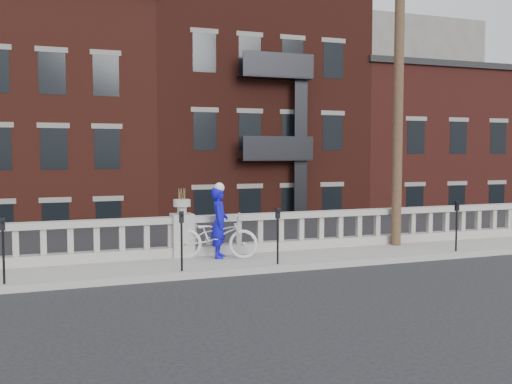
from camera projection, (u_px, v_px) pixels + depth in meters
ground at (227, 299)px, 11.01m from camera, size 120.00×120.00×0.00m
sidewalk at (191, 266)px, 13.81m from camera, size 32.00×2.20×0.15m
balustrade at (182, 237)px, 14.67m from camera, size 28.00×0.34×1.03m
planter_pedestal at (182, 230)px, 14.65m from camera, size 0.55×0.55×1.76m
lower_level at (119, 155)px, 32.62m from camera, size 80.00×44.00×20.80m
utility_pole at (399, 67)px, 16.12m from camera, size 1.60×0.28×10.00m
parking_meter_a at (3, 243)px, 11.56m from camera, size 0.10×0.09×1.36m
parking_meter_b at (182, 234)px, 12.81m from camera, size 0.10×0.09×1.36m
parking_meter_c at (278, 229)px, 13.61m from camera, size 0.10×0.09×1.36m
parking_meter_d at (457, 220)px, 15.38m from camera, size 0.10×0.09×1.36m
bicycle at (215, 236)px, 14.42m from camera, size 2.28×1.59×1.14m
cyclist at (219, 222)px, 14.43m from camera, size 0.65×0.77×1.81m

